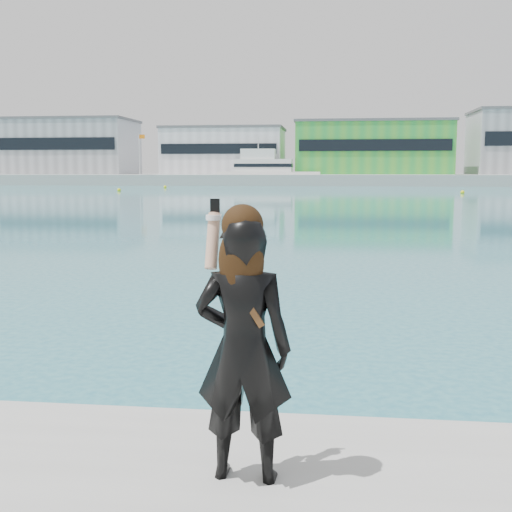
{
  "coord_description": "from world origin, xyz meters",
  "views": [
    {
      "loc": [
        0.14,
        -4.16,
        2.83
      ],
      "look_at": [
        -0.41,
        0.54,
        2.19
      ],
      "focal_mm": 45.0,
      "sensor_mm": 36.0,
      "label": 1
    }
  ],
  "objects": [
    {
      "name": "buoy_extra",
      "position": [
        -28.43,
        79.95,
        0.0
      ],
      "size": [
        0.5,
        0.5,
        0.5
      ],
      "primitive_type": "sphere",
      "color": "yellow",
      "rests_on": "ground"
    },
    {
      "name": "buoy_near",
      "position": [
        15.84,
        76.08,
        0.0
      ],
      "size": [
        0.5,
        0.5,
        0.5
      ],
      "primitive_type": "sphere",
      "color": "yellow",
      "rests_on": "ground"
    },
    {
      "name": "buoy_far",
      "position": [
        -26.38,
        96.38,
        0.0
      ],
      "size": [
        0.5,
        0.5,
        0.5
      ],
      "primitive_type": "sphere",
      "color": "yellow",
      "rests_on": "ground"
    },
    {
      "name": "warehouse_white",
      "position": [
        -22.0,
        127.98,
        6.76
      ],
      "size": [
        24.48,
        15.35,
        9.5
      ],
      "color": "silver",
      "rests_on": "far_quay"
    },
    {
      "name": "flagpole_left",
      "position": [
        -37.91,
        121.0,
        6.54
      ],
      "size": [
        1.28,
        0.16,
        8.0
      ],
      "color": "silver",
      "rests_on": "far_quay"
    },
    {
      "name": "warehouse_grey_left",
      "position": [
        -55.0,
        127.98,
        7.76
      ],
      "size": [
        26.52,
        16.36,
        11.5
      ],
      "color": "gray",
      "rests_on": "far_quay"
    },
    {
      "name": "woman",
      "position": [
        -0.42,
        -0.16,
        1.73
      ],
      "size": [
        0.65,
        0.44,
        1.84
      ],
      "rotation": [
        0.0,
        0.0,
        3.11
      ],
      "color": "black",
      "rests_on": "near_quay"
    },
    {
      "name": "warehouse_green",
      "position": [
        8.0,
        127.98,
        7.26
      ],
      "size": [
        30.6,
        16.36,
        10.5
      ],
      "color": "green",
      "rests_on": "far_quay"
    },
    {
      "name": "far_quay",
      "position": [
        0.0,
        130.0,
        1.0
      ],
      "size": [
        320.0,
        40.0,
        2.0
      ],
      "primitive_type": "cube",
      "color": "#9E9E99",
      "rests_on": "ground"
    },
    {
      "name": "motor_yacht",
      "position": [
        -12.14,
        116.77,
        2.49
      ],
      "size": [
        19.05,
        5.39,
        8.87
      ],
      "rotation": [
        0.0,
        0.0,
        0.01
      ],
      "color": "white",
      "rests_on": "ground"
    },
    {
      "name": "flagpole_right",
      "position": [
        22.09,
        121.0,
        6.54
      ],
      "size": [
        1.28,
        0.16,
        8.0
      ],
      "color": "silver",
      "rests_on": "far_quay"
    }
  ]
}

